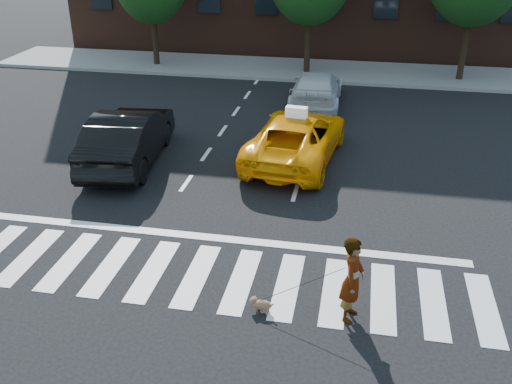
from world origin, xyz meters
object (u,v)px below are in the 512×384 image
at_px(dog, 260,304).
at_px(taxi, 296,137).
at_px(black_sedan, 128,137).
at_px(white_suv, 316,89).
at_px(woman, 352,279).

bearing_deg(dog, taxi, 105.23).
bearing_deg(black_sedan, dog, 123.54).
xyz_separation_m(white_suv, woman, (1.94, -13.07, 0.21)).
relative_size(taxi, white_suv, 1.12).
distance_m(black_sedan, dog, 8.48).
bearing_deg(dog, white_suv, 103.93).
bearing_deg(taxi, white_suv, -84.79).
xyz_separation_m(woman, dog, (-1.74, -0.16, -0.72)).
bearing_deg(taxi, dog, 98.33).
distance_m(taxi, white_suv, 5.53).
distance_m(taxi, woman, 7.81).
bearing_deg(woman, black_sedan, 58.33).
relative_size(taxi, black_sedan, 1.04).
relative_size(taxi, dog, 10.17).
relative_size(white_suv, woman, 2.65).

